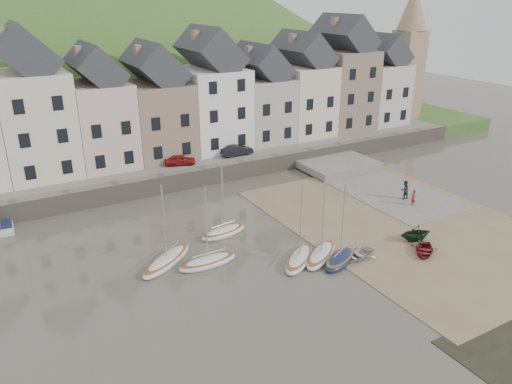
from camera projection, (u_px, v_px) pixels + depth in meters
ground at (296, 255)px, 36.97m from camera, size 160.00×160.00×0.00m
quay_land at (154, 142)px, 62.46m from camera, size 90.00×30.00×1.50m
quay_street at (189, 161)px, 52.90m from camera, size 70.00×7.00×0.10m
seawall at (202, 176)px, 50.33m from camera, size 70.00×1.20×1.80m
beach at (404, 223)px, 42.02m from camera, size 18.00×26.00×0.06m
slipway at (374, 185)px, 50.30m from camera, size 8.00×18.00×0.12m
hillside at (84, 208)px, 89.70m from camera, size 134.40×84.00×84.00m
townhouse_terrace at (189, 99)px, 54.38m from camera, size 61.05×8.00×13.93m
church_spire at (409, 49)px, 68.09m from camera, size 4.00×4.00×18.00m
sailboat_0 at (167, 260)px, 35.75m from camera, size 5.32×4.39×6.32m
sailboat_1 at (208, 262)px, 35.55m from camera, size 4.48×1.61×6.32m
sailboat_2 at (223, 232)px, 40.01m from camera, size 4.30×2.15×6.32m
sailboat_3 at (299, 259)px, 35.98m from camera, size 4.57×4.10×6.32m
sailboat_4 at (321, 255)px, 36.53m from camera, size 4.77×3.93×6.32m
sailboat_5 at (340, 259)px, 35.90m from camera, size 4.29×3.17×6.32m
rowboat_white at (356, 255)px, 36.30m from camera, size 3.36×2.64×0.63m
rowboat_green at (416, 233)px, 38.76m from camera, size 3.08×2.82×1.38m
rowboat_red at (424, 250)px, 36.99m from camera, size 3.32×3.24×0.56m
person_red at (413, 197)px, 45.13m from camera, size 0.61×0.45×1.52m
person_dark at (405, 190)px, 46.53m from camera, size 0.91×0.72×1.81m
car_left at (180, 160)px, 51.27m from camera, size 3.41×2.17×1.08m
car_right at (237, 150)px, 54.30m from camera, size 3.61×1.29×1.18m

